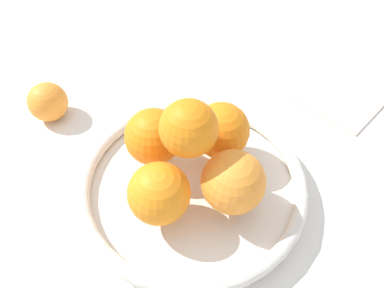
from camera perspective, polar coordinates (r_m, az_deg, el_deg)
The scene contains 5 objects.
ground_plane at distance 0.56m, azimuth 0.00°, elevation -7.25°, with size 4.00×4.00×0.00m, color silver.
fruit_bowl at distance 0.55m, azimuth 0.00°, elevation -6.12°, with size 0.33×0.33×0.04m.
orange_pile at distance 0.49m, azimuth 0.10°, elevation -1.64°, with size 0.21×0.21×0.14m.
stray_orange at distance 0.69m, azimuth -21.11°, elevation 6.02°, with size 0.07×0.07×0.07m, color orange.
napkin_folded at distance 0.75m, azimuth 21.82°, elevation 6.42°, with size 0.13×0.13×0.01m, color beige.
Camera 1 is at (-0.22, -0.22, 0.47)m, focal length 35.00 mm.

